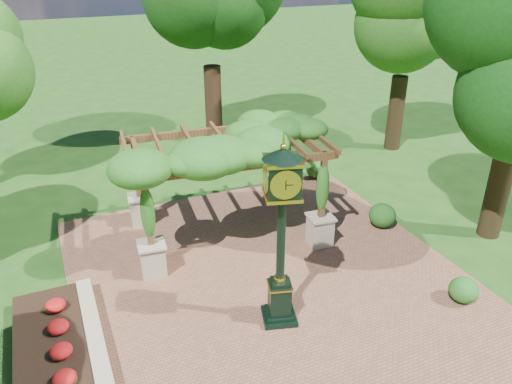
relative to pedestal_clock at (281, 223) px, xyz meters
name	(u,v)px	position (x,y,z in m)	size (l,w,h in m)	color
ground	(298,315)	(0.48, -0.05, -2.66)	(120.00, 120.00, 0.00)	#1E4714
brick_plaza	(279,291)	(0.48, 0.95, -2.64)	(10.00, 12.00, 0.04)	brown
border_wall	(98,351)	(-4.12, 0.45, -2.46)	(0.35, 5.00, 0.40)	#C6B793
flower_bed	(53,365)	(-5.02, 0.45, -2.48)	(1.50, 5.00, 0.36)	red
pedestal_clock	(281,223)	(0.00, 0.00, 0.00)	(1.08, 1.08, 4.44)	black
pergola	(225,145)	(0.29, 4.23, 0.27)	(6.00, 4.12, 3.57)	tan
sundial	(192,161)	(0.70, 9.14, -2.16)	(0.78, 0.78, 1.13)	gray
shrub_front	(464,290)	(4.49, -1.24, -2.30)	(0.72, 0.72, 0.65)	#21611B
shrub_mid	(382,215)	(4.90, 2.63, -2.24)	(0.85, 0.85, 0.76)	#1D5016
shrub_back	(316,168)	(4.87, 6.72, -2.25)	(0.81, 0.81, 0.73)	#265619
tree_north	(209,1)	(2.68, 12.15, 3.36)	(4.69, 4.69, 8.77)	#382316
tree_east_far	(408,14)	(9.53, 8.16, 2.96)	(4.21, 4.21, 8.19)	#312313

